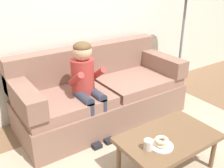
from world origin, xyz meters
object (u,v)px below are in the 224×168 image
Objects in this scene: person_child at (86,81)px; mug at (148,145)px; donut at (161,144)px; toy_controller at (171,125)px; coffee_table at (168,140)px; couch at (100,95)px.

person_child reaches higher than mug.
donut is at bearing -82.96° from person_child.
donut is 0.53× the size of toy_controller.
toy_controller is (0.77, 0.58, -0.40)m from donut.
coffee_table is 1.09m from person_child.
donut is at bearing -18.59° from mug.
couch is at bearing 34.15° from person_child.
mug is 1.12m from toy_controller.
mug is at bearing -173.47° from coffee_table.
toy_controller is at bearing 31.18° from mug.
person_child is at bearing 97.04° from donut.
toy_controller is (0.60, -0.70, -0.31)m from couch.
toy_controller is (0.89, 0.54, -0.42)m from mug.
mug is at bearing -89.12° from person_child.
mug is 0.40× the size of toy_controller.
couch is at bearing 82.43° from donut.
couch is 9.33× the size of toy_controller.
coffee_table is at bearing -141.07° from toy_controller.
coffee_table is 0.83× the size of person_child.
couch reaches higher than mug.
person_child is 1.21m from toy_controller.
donut is (-0.16, -0.07, 0.08)m from coffee_table.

